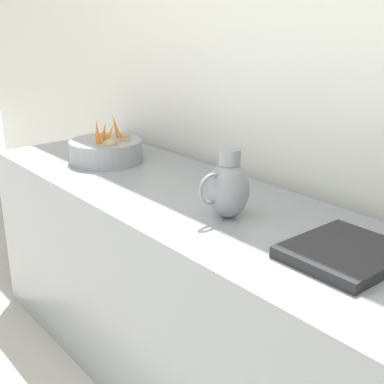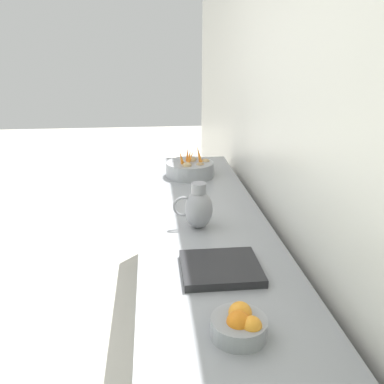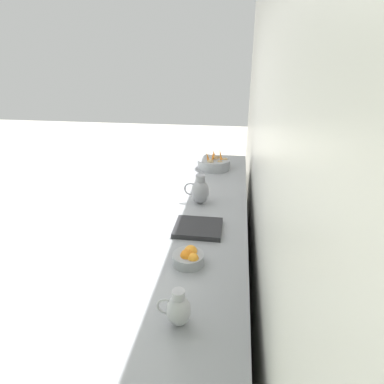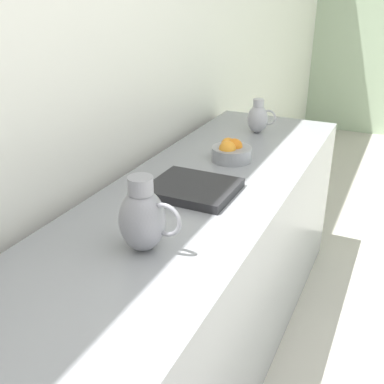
{
  "view_description": "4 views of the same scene",
  "coord_description": "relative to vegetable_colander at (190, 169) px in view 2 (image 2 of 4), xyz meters",
  "views": [
    {
      "loc": [
        -0.24,
        1.28,
        1.59
      ],
      "look_at": [
        -1.36,
        -0.08,
        0.97
      ],
      "focal_mm": 48.45,
      "sensor_mm": 36.0,
      "label": 1
    },
    {
      "loc": [
        -1.2,
        2.02,
        1.82
      ],
      "look_at": [
        -1.4,
        0.06,
        1.11
      ],
      "focal_mm": 38.05,
      "sensor_mm": 36.0,
      "label": 2
    },
    {
      "loc": [
        -1.73,
        2.54,
        2.06
      ],
      "look_at": [
        -1.36,
        -0.04,
        0.96
      ],
      "focal_mm": 30.38,
      "sensor_mm": 36.0,
      "label": 3
    },
    {
      "loc": [
        -0.74,
        -1.09,
        1.69
      ],
      "look_at": [
        -1.31,
        0.11,
        1.08
      ],
      "focal_mm": 43.76,
      "sensor_mm": 36.0,
      "label": 4
    }
  ],
  "objects": [
    {
      "name": "tile_wall_left",
      "position": [
        -0.46,
        1.56,
        0.55
      ],
      "size": [
        0.1,
        8.39,
        3.0
      ],
      "primitive_type": "cube",
      "color": "white",
      "rests_on": "ground_plane"
    },
    {
      "name": "counter_sink_basin",
      "position": [
        0.0,
        1.39,
        -0.04
      ],
      "size": [
        0.34,
        0.3,
        0.04
      ],
      "primitive_type": "cube",
      "color": "#232326",
      "rests_on": "prep_counter"
    },
    {
      "name": "prep_counter",
      "position": [
        0.0,
        1.06,
        -0.5
      ],
      "size": [
        0.72,
        3.21,
        0.89
      ],
      "primitive_type": "cube",
      "color": "gray",
      "rests_on": "ground_plane"
    },
    {
      "name": "orange_bowl",
      "position": [
        0.01,
        1.81,
        -0.01
      ],
      "size": [
        0.19,
        0.19,
        0.11
      ],
      "color": "gray",
      "rests_on": "prep_counter"
    },
    {
      "name": "vegetable_colander",
      "position": [
        0.0,
        0.0,
        0.0
      ],
      "size": [
        0.36,
        0.36,
        0.23
      ],
      "color": "gray",
      "rests_on": "prep_counter"
    },
    {
      "name": "metal_pitcher_tall",
      "position": [
        0.05,
        0.92,
        0.06
      ],
      "size": [
        0.21,
        0.15,
        0.25
      ],
      "color": "gray",
      "rests_on": "prep_counter"
    }
  ]
}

